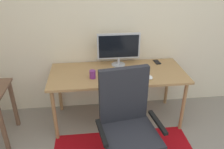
% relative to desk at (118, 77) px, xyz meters
% --- Properties ---
extents(wall_back, '(6.00, 0.10, 2.60)m').
position_rel_desk_xyz_m(wall_back, '(0.09, 0.43, 0.65)').
color(wall_back, beige).
rests_on(wall_back, ground).
extents(desk, '(1.67, 0.72, 0.71)m').
position_rel_desk_xyz_m(desk, '(0.00, 0.00, 0.00)').
color(desk, '#A97C4A').
rests_on(desk, ground).
extents(monitor, '(0.55, 0.18, 0.43)m').
position_rel_desk_xyz_m(monitor, '(0.04, 0.22, 0.31)').
color(monitor, '#B2B2B7').
rests_on(monitor, desk).
extents(keyboard, '(0.43, 0.13, 0.02)m').
position_rel_desk_xyz_m(keyboard, '(0.03, -0.23, 0.07)').
color(keyboard, white).
rests_on(keyboard, desk).
extents(computer_mouse, '(0.06, 0.10, 0.03)m').
position_rel_desk_xyz_m(computer_mouse, '(0.35, -0.21, 0.08)').
color(computer_mouse, white).
rests_on(computer_mouse, desk).
extents(coffee_cup, '(0.07, 0.07, 0.10)m').
position_rel_desk_xyz_m(coffee_cup, '(-0.31, -0.12, 0.11)').
color(coffee_cup, '#752A74').
rests_on(coffee_cup, desk).
extents(cell_phone, '(0.08, 0.15, 0.01)m').
position_rel_desk_xyz_m(cell_phone, '(0.57, 0.24, 0.07)').
color(cell_phone, black).
rests_on(cell_phone, desk).
extents(office_chair, '(0.63, 0.57, 1.09)m').
position_rel_desk_xyz_m(office_chair, '(-0.01, -0.84, -0.21)').
color(office_chair, slate).
rests_on(office_chair, ground).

